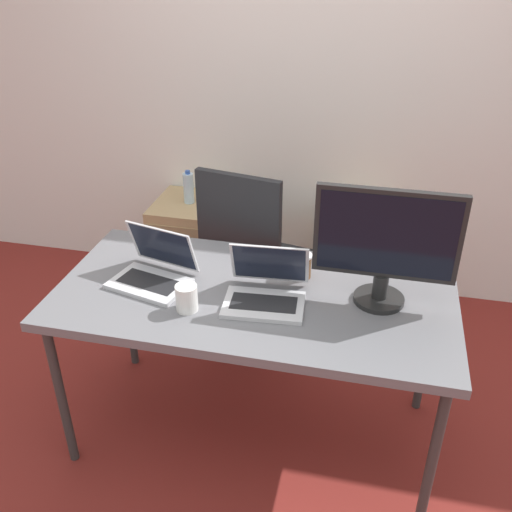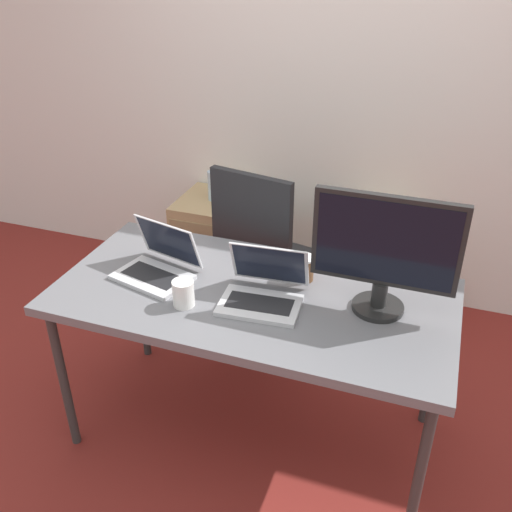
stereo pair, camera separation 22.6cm
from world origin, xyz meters
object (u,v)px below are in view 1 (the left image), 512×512
Objects in this scene: office_chair at (254,277)px; laptop_right at (154,271)px; laptop_left at (266,290)px; coffee_cup_brown at (301,265)px; cabinet_left at (192,245)px; coffee_cup_white at (187,298)px; water_bottle at (189,188)px; cabinet_right at (353,263)px; monitor at (386,244)px.

office_chair is 2.98× the size of laptop_right.
laptop_left is at bearing -4.74° from laptop_right.
coffee_cup_brown is (0.59, 0.17, 0.01)m from laptop_right.
cabinet_left is 5.56× the size of coffee_cup_brown.
coffee_cup_white is at bearing -71.08° from cabinet_left.
cabinet_left is 0.39m from water_bottle.
laptop_right is 0.26m from coffee_cup_white.
coffee_cup_white is (-0.57, -1.33, 0.53)m from cabinet_right.
water_bottle is 0.38× the size of monitor.
laptop_right is at bearing -77.69° from water_bottle.
laptop_right is (0.25, -1.16, 0.53)m from cabinet_left.
coffee_cup_white is at bearing -113.26° from cabinet_right.
coffee_cup_brown is at bearing -49.68° from water_bottle.
office_chair is 1.96× the size of monitor.
laptop_right is 0.66× the size of monitor.
cabinet_right is 1.14m from coffee_cup_brown.
office_chair is 0.88m from laptop_right.
water_bottle is (-1.03, 0.00, 0.39)m from cabinet_right.
water_bottle is 1.94× the size of coffee_cup_brown.
laptop_left is 0.23m from coffee_cup_brown.
laptop_left is at bearing -167.80° from monitor.
laptop_left is (0.22, -0.76, 0.43)m from office_chair.
coffee_cup_brown is (0.85, -0.99, 0.53)m from cabinet_left.
monitor is at bearing -43.35° from water_bottle.
office_chair is 1.78× the size of cabinet_right.
coffee_cup_brown is at bearing -59.29° from office_chair.
laptop_right is (0.25, -1.16, 0.13)m from water_bottle.
cabinet_left is 1.51m from coffee_cup_white.
water_bottle reaches higher than cabinet_right.
cabinet_right is 5.56× the size of coffee_cup_brown.
office_chair is at bearing 134.58° from monitor.
coffee_cup_brown is at bearing 161.10° from monitor.
laptop_left is 3.08× the size of coffee_cup_brown.
monitor is (1.17, -1.11, 0.34)m from water_bottle.
cabinet_left is at bearing -90.00° from water_bottle.
cabinet_left is 1.00× the size of cabinet_right.
coffee_cup_white is at bearing -139.03° from coffee_cup_brown.
water_bottle is 1.93× the size of coffee_cup_white.
cabinet_left is 1.10× the size of monitor.
laptop_right is (-0.48, 0.04, 0.00)m from laptop_left.
office_chair is 0.68m from cabinet_left.
cabinet_right is 2.87× the size of water_bottle.
monitor is at bearing 3.37° from laptop_right.
coffee_cup_white reaches higher than water_bottle.
office_chair is 1.00m from coffee_cup_white.
monitor reaches higher than laptop_right.
coffee_cup_brown is at bearing -100.46° from cabinet_right.
water_bottle is at bearing 121.53° from laptop_left.
coffee_cup_brown is (-0.18, -0.99, 0.53)m from cabinet_right.
laptop_right is at bearing 139.87° from coffee_cup_white.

